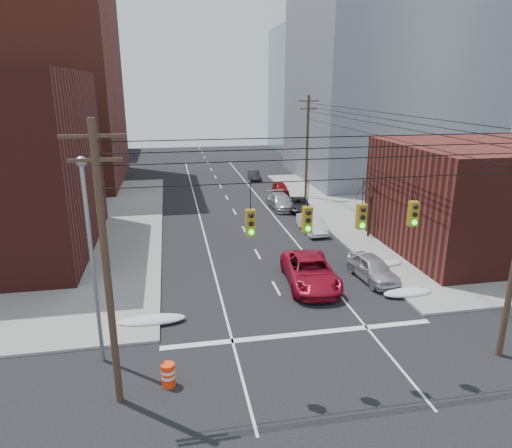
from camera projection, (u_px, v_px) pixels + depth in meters
name	position (u px, v px, depth m)	size (l,w,h in m)	color
ground	(351.00, 425.00, 16.84)	(160.00, 160.00, 0.00)	black
sidewalk_ne	(497.00, 206.00, 47.02)	(40.00, 40.00, 0.15)	gray
building_brick_tall	(7.00, 58.00, 53.21)	(24.00, 20.00, 30.00)	maroon
building_brick_far	(51.00, 120.00, 79.90)	(22.00, 18.00, 12.00)	#4C1B16
building_office	(387.00, 81.00, 58.45)	(22.00, 20.00, 25.00)	gray
building_glass	(332.00, 90.00, 83.67)	(20.00, 18.00, 22.00)	gray
building_storefront	(500.00, 197.00, 33.93)	(16.00, 12.00, 8.00)	#4C1B16
utility_pole_left	(106.00, 265.00, 16.44)	(2.20, 0.28, 11.00)	#473323
utility_pole_far	(307.00, 146.00, 48.60)	(2.20, 0.28, 11.00)	#473323
traffic_signals	(335.00, 216.00, 17.55)	(17.00, 0.42, 2.02)	black
street_light	(91.00, 246.00, 19.14)	(0.44, 0.44, 9.32)	gray
bare_tree	(370.00, 211.00, 36.66)	(2.09, 2.20, 4.93)	black
snow_nw	(152.00, 320.00, 23.90)	(3.50, 1.08, 0.42)	silver
snow_ne	(407.00, 293.00, 27.03)	(3.00, 1.08, 0.42)	silver
snow_east_far	(374.00, 265.00, 31.25)	(4.00, 1.08, 0.42)	silver
red_pickup	(310.00, 272.00, 28.38)	(2.92, 6.34, 1.76)	maroon
parked_car_a	(373.00, 268.00, 29.16)	(1.84, 4.58, 1.56)	#B8B8BD
parked_car_b	(312.00, 224.00, 38.62)	(1.56, 4.47, 1.47)	white
parked_car_c	(299.00, 204.00, 45.30)	(2.08, 4.52, 1.26)	black
parked_car_d	(281.00, 201.00, 45.98)	(2.07, 5.10, 1.48)	#A6A7AB
parked_car_e	(280.00, 188.00, 52.58)	(1.45, 3.61, 1.23)	maroon
parked_car_f	(254.00, 175.00, 59.78)	(1.34, 3.83, 1.26)	black
lot_car_a	(58.00, 229.00, 37.03)	(1.40, 4.02, 1.33)	silver
lot_car_b	(46.00, 233.00, 36.11)	(2.18, 4.72, 1.31)	silver
lot_car_c	(23.00, 227.00, 37.39)	(1.96, 4.82, 1.40)	black
lot_car_d	(30.00, 227.00, 37.29)	(1.75, 4.35, 1.48)	silver
construction_barrel	(168.00, 375.00, 18.88)	(0.73, 0.73, 1.03)	#FF350D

